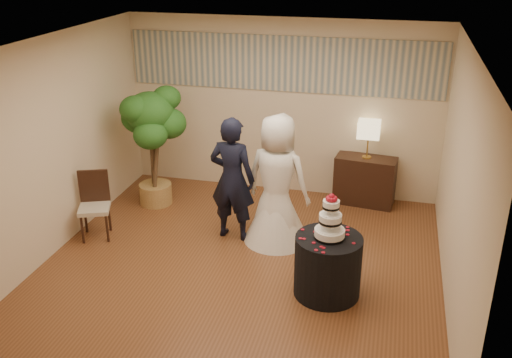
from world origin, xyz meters
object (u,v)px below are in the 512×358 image
(wedding_cake, at_px, (331,216))
(console, at_px, (365,181))
(ficus_tree, at_px, (152,147))
(side_chair, at_px, (94,207))
(table_lamp, at_px, (368,140))
(groom, at_px, (232,179))
(cake_table, at_px, (328,266))
(bride, at_px, (277,180))

(wedding_cake, relative_size, console, 0.60)
(wedding_cake, height_order, ficus_tree, ficus_tree)
(wedding_cake, xyz_separation_m, ficus_tree, (-2.94, 1.83, -0.07))
(ficus_tree, distance_m, side_chair, 1.37)
(table_lamp, distance_m, side_chair, 4.13)
(table_lamp, bearing_deg, groom, -137.69)
(cake_table, distance_m, table_lamp, 2.72)
(bride, height_order, cake_table, bride)
(cake_table, height_order, console, console)
(cake_table, bearing_deg, side_chair, 169.73)
(console, bearing_deg, side_chair, -143.54)
(bride, relative_size, table_lamp, 3.12)
(bride, relative_size, ficus_tree, 0.95)
(wedding_cake, bearing_deg, side_chair, 169.73)
(cake_table, relative_size, ficus_tree, 0.41)
(console, distance_m, ficus_tree, 3.33)
(groom, distance_m, console, 2.35)
(groom, xyz_separation_m, wedding_cake, (1.46, -1.08, 0.15))
(cake_table, distance_m, side_chair, 3.37)
(groom, xyz_separation_m, cake_table, (1.46, -1.08, -0.50))
(cake_table, bearing_deg, bride, 126.89)
(console, relative_size, ficus_tree, 0.48)
(groom, bearing_deg, wedding_cake, 149.51)
(cake_table, bearing_deg, groom, 143.52)
(wedding_cake, distance_m, table_lamp, 2.64)
(table_lamp, bearing_deg, wedding_cake, -95.24)
(ficus_tree, relative_size, side_chair, 2.02)
(cake_table, xyz_separation_m, console, (0.24, 2.63, 0.01))
(table_lamp, bearing_deg, side_chair, -150.29)
(console, distance_m, side_chair, 4.09)
(table_lamp, bearing_deg, ficus_tree, -165.92)
(console, bearing_deg, cake_table, -88.49)
(cake_table, bearing_deg, console, 84.76)
(wedding_cake, height_order, console, wedding_cake)
(cake_table, distance_m, ficus_tree, 3.51)
(groom, height_order, bride, bride)
(console, relative_size, side_chair, 0.98)
(cake_table, relative_size, table_lamp, 1.34)
(groom, xyz_separation_m, ficus_tree, (-1.49, 0.75, 0.08))
(cake_table, height_order, wedding_cake, wedding_cake)
(side_chair, bearing_deg, groom, -7.30)
(groom, xyz_separation_m, table_lamp, (1.70, 1.55, 0.18))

